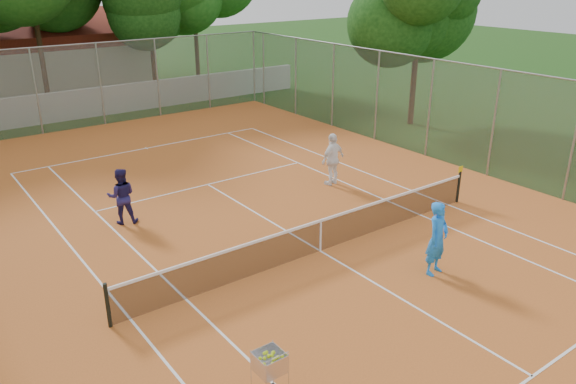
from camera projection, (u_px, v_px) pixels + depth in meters
ground at (320, 252)px, 15.54m from camera, size 120.00×120.00×0.00m
court_pad at (320, 251)px, 15.54m from camera, size 18.00×34.00×0.02m
court_lines at (320, 251)px, 15.53m from camera, size 10.98×23.78×0.01m
tennis_net at (321, 235)px, 15.35m from camera, size 11.88×0.10×0.98m
perimeter_fence at (322, 184)px, 14.80m from camera, size 18.00×34.00×4.00m
boundary_wall at (90, 103)px, 29.46m from camera, size 26.00×0.30×1.50m
clubhouse at (3, 56)px, 35.29m from camera, size 16.40×9.00×4.40m
tropical_trees at (62, 15)px, 30.13m from camera, size 29.00×19.00×10.00m
player_near at (437, 238)px, 14.08m from camera, size 0.78×0.59×1.94m
player_far_left at (122, 196)px, 16.96m from camera, size 1.04×0.94×1.75m
player_far_right at (333, 159)px, 20.02m from camera, size 1.17×0.64×1.90m
ball_hopper at (270, 374)px, 10.00m from camera, size 0.69×0.69×1.09m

